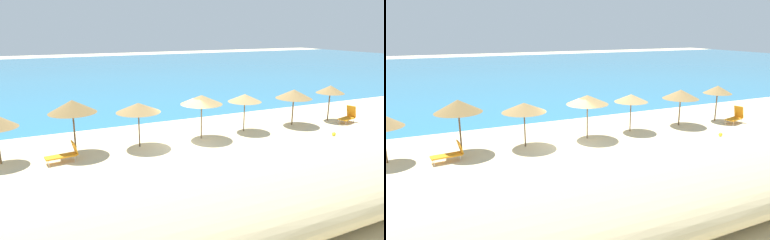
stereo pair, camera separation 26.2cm
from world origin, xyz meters
TOP-DOWN VIEW (x-y plane):
  - ground_plane at (0.00, 0.00)m, footprint 160.00×160.00m
  - sea_water at (0.00, 37.94)m, footprint 160.00×64.89m
  - dune_ridge at (-1.51, -8.86)m, footprint 40.36×5.67m
  - beach_umbrella_2 at (-5.84, 1.11)m, footprint 2.51×2.51m
  - beach_umbrella_3 at (-2.38, 0.77)m, footprint 2.51×2.51m
  - beach_umbrella_4 at (1.52, 0.69)m, footprint 2.54×2.54m
  - beach_umbrella_5 at (4.76, 0.94)m, footprint 2.18×2.18m
  - beach_umbrella_6 at (8.69, 0.82)m, footprint 2.46×2.46m
  - beach_umbrella_7 at (11.91, 0.71)m, footprint 1.99×1.99m
  - lounge_chair_0 at (12.76, -0.37)m, footprint 1.57×1.00m
  - lounge_chair_1 at (-6.51, 0.06)m, footprint 1.63×0.77m
  - beach_ball at (9.32, -2.38)m, footprint 0.24×0.24m

SIDE VIEW (x-z plane):
  - ground_plane at x=0.00m, z-range 0.00..0.00m
  - sea_water at x=0.00m, z-range 0.00..0.01m
  - beach_ball at x=9.32m, z-range 0.00..0.24m
  - lounge_chair_1 at x=-6.51m, z-range -0.08..0.94m
  - lounge_chair_0 at x=12.76m, z-range -0.12..1.07m
  - dune_ridge at x=-1.51m, z-range 0.00..2.28m
  - beach_umbrella_6 at x=8.69m, z-range 0.94..3.45m
  - beach_umbrella_5 at x=4.76m, z-range 0.98..3.46m
  - beach_umbrella_3 at x=-2.38m, z-range 1.01..3.57m
  - beach_umbrella_7 at x=11.91m, z-range 1.01..3.60m
  - beach_umbrella_4 at x=1.52m, z-range 1.07..3.78m
  - beach_umbrella_2 at x=-5.84m, z-range 1.13..4.08m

